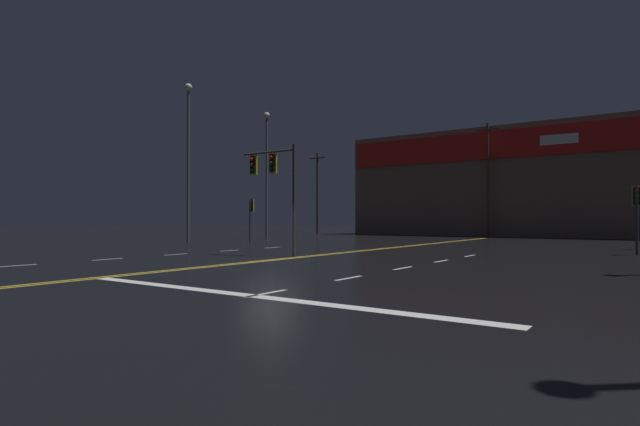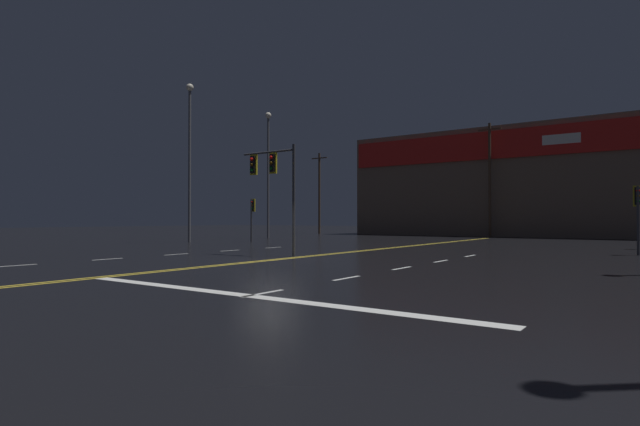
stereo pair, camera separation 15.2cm
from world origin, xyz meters
The scene contains 9 objects.
ground_plane centered at (0.00, 0.00, 0.00)m, with size 200.00×200.00×0.00m, color black.
road_markings centered at (1.33, -1.71, 0.00)m, with size 17.81×60.00×0.01m.
traffic_signal_median centered at (-1.76, 2.17, 3.88)m, with size 3.16×0.36×5.14m.
traffic_signal_corner_northwest centered at (-12.66, 12.56, 2.41)m, with size 0.42×0.36×3.29m.
traffic_signal_corner_northeast centered at (12.37, 12.26, 2.42)m, with size 0.42×0.36×3.30m.
streetlight_near_left centered at (-16.39, 18.67, 7.15)m, with size 0.56×0.56×11.50m.
streetlight_far_left centered at (-16.11, 9.34, 7.41)m, with size 0.56×0.56×11.99m.
building_backdrop centered at (0.00, 38.77, 5.47)m, with size 31.98×10.23×10.90m.
utility_pole_row centered at (0.43, 33.00, 5.40)m, with size 44.22×0.26×11.03m.
Camera 2 is at (13.61, -15.76, 1.68)m, focal length 28.00 mm.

